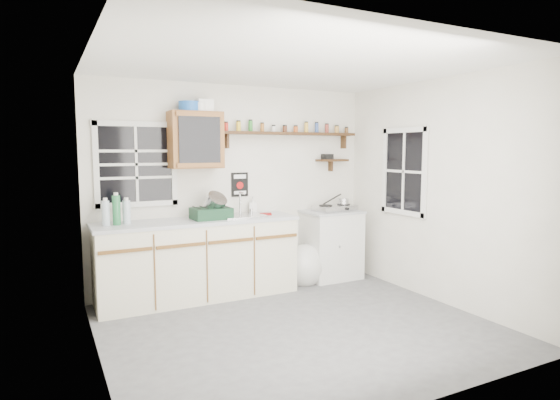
# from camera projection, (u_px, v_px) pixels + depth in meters

# --- Properties ---
(room) EXTENTS (3.64, 3.24, 2.54)m
(room) POSITION_uv_depth(u_px,v_px,m) (298.00, 199.00, 4.42)
(room) COLOR #4D4D50
(room) RESTS_ON ground
(main_cabinet) EXTENTS (2.31, 0.63, 0.92)m
(main_cabinet) POSITION_uv_depth(u_px,v_px,m) (199.00, 259.00, 5.39)
(main_cabinet) COLOR beige
(main_cabinet) RESTS_ON floor
(right_cabinet) EXTENTS (0.73, 0.57, 0.91)m
(right_cabinet) POSITION_uv_depth(u_px,v_px,m) (331.00, 244.00, 6.24)
(right_cabinet) COLOR silver
(right_cabinet) RESTS_ON floor
(sink) EXTENTS (0.52, 0.44, 0.29)m
(sink) POSITION_uv_depth(u_px,v_px,m) (241.00, 215.00, 5.59)
(sink) COLOR #B8B8BC
(sink) RESTS_ON main_cabinet
(upper_cabinet) EXTENTS (0.60, 0.32, 0.65)m
(upper_cabinet) POSITION_uv_depth(u_px,v_px,m) (196.00, 140.00, 5.39)
(upper_cabinet) COLOR brown
(upper_cabinet) RESTS_ON wall_back
(upper_cabinet_clutter) EXTENTS (0.39, 0.24, 0.14)m
(upper_cabinet_clutter) POSITION_uv_depth(u_px,v_px,m) (196.00, 106.00, 5.35)
(upper_cabinet_clutter) COLOR #1B55B0
(upper_cabinet_clutter) RESTS_ON upper_cabinet
(spice_shelf) EXTENTS (1.91, 0.18, 0.35)m
(spice_shelf) POSITION_uv_depth(u_px,v_px,m) (290.00, 133.00, 6.01)
(spice_shelf) COLOR black
(spice_shelf) RESTS_ON wall_back
(secondary_shelf) EXTENTS (0.45, 0.16, 0.24)m
(secondary_shelf) POSITION_uv_depth(u_px,v_px,m) (331.00, 160.00, 6.35)
(secondary_shelf) COLOR black
(secondary_shelf) RESTS_ON wall_back
(warning_sign) EXTENTS (0.22, 0.02, 0.30)m
(warning_sign) POSITION_uv_depth(u_px,v_px,m) (240.00, 185.00, 5.84)
(warning_sign) COLOR black
(warning_sign) RESTS_ON wall_back
(window_back) EXTENTS (0.93, 0.03, 0.98)m
(window_back) POSITION_uv_depth(u_px,v_px,m) (136.00, 164.00, 5.25)
(window_back) COLOR black
(window_back) RESTS_ON wall_back
(window_right) EXTENTS (0.03, 0.78, 1.08)m
(window_right) POSITION_uv_depth(u_px,v_px,m) (404.00, 171.00, 5.69)
(window_right) COLOR black
(window_right) RESTS_ON wall_back
(water_bottles) EXTENTS (0.30, 0.12, 0.35)m
(water_bottles) POSITION_uv_depth(u_px,v_px,m) (117.00, 211.00, 4.95)
(water_bottles) COLOR #A8BAC5
(water_bottles) RESTS_ON main_cabinet
(dish_rack) EXTENTS (0.44, 0.34, 0.32)m
(dish_rack) POSITION_uv_depth(u_px,v_px,m) (212.00, 210.00, 5.38)
(dish_rack) COLOR #10321C
(dish_rack) RESTS_ON main_cabinet
(soap_bottle) EXTENTS (0.12, 0.12, 0.21)m
(soap_bottle) POSITION_uv_depth(u_px,v_px,m) (253.00, 205.00, 5.88)
(soap_bottle) COLOR white
(soap_bottle) RESTS_ON main_cabinet
(rag) EXTENTS (0.18, 0.16, 0.02)m
(rag) POSITION_uv_depth(u_px,v_px,m) (266.00, 214.00, 5.72)
(rag) COLOR maroon
(rag) RESTS_ON main_cabinet
(hotplate) EXTENTS (0.60, 0.38, 0.08)m
(hotplate) POSITION_uv_depth(u_px,v_px,m) (335.00, 208.00, 6.19)
(hotplate) COLOR #B8B8BC
(hotplate) RESTS_ON right_cabinet
(saucepan) EXTENTS (0.34, 0.15, 0.15)m
(saucepan) POSITION_uv_depth(u_px,v_px,m) (343.00, 201.00, 6.24)
(saucepan) COLOR #B8B8BC
(saucepan) RESTS_ON hotplate
(trash_bag) EXTENTS (0.47, 0.43, 0.54)m
(trash_bag) POSITION_uv_depth(u_px,v_px,m) (304.00, 266.00, 6.00)
(trash_bag) COLOR silver
(trash_bag) RESTS_ON floor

